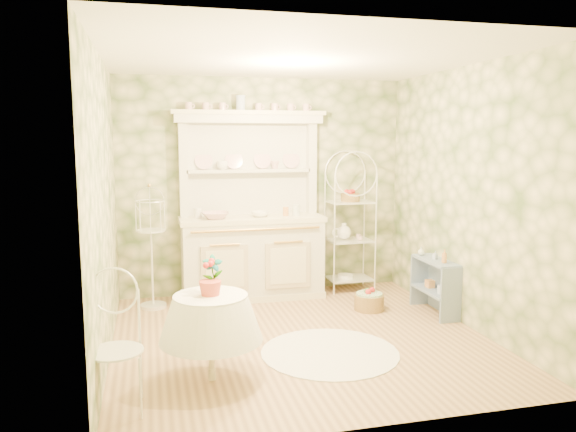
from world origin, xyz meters
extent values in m
plane|color=tan|center=(0.00, 0.00, 0.00)|extent=(3.60, 3.60, 0.00)
plane|color=white|center=(0.00, 0.00, 2.70)|extent=(3.60, 3.60, 0.00)
plane|color=beige|center=(-1.80, 0.00, 1.35)|extent=(3.60, 3.60, 0.00)
plane|color=beige|center=(1.80, 0.00, 1.35)|extent=(3.60, 3.60, 0.00)
plane|color=beige|center=(0.00, 1.80, 1.35)|extent=(3.60, 3.60, 0.00)
plane|color=beige|center=(0.00, -1.80, 1.35)|extent=(3.60, 3.60, 0.00)
cube|color=silver|center=(-0.20, 1.52, 1.15)|extent=(1.87, 0.61, 2.29)
cube|color=white|center=(1.09, 1.57, 0.87)|extent=(0.55, 0.40, 1.75)
cube|color=#7990B3|center=(1.68, 0.40, 0.30)|extent=(0.28, 0.72, 0.61)
cylinder|color=white|center=(-0.96, -0.77, 0.33)|extent=(0.75, 0.75, 0.66)
cube|color=white|center=(-1.68, -1.13, 0.49)|extent=(0.53, 0.53, 0.99)
cube|color=white|center=(-1.40, 1.38, 0.71)|extent=(0.34, 0.34, 1.41)
cylinder|color=olive|center=(1.01, 0.68, 0.11)|extent=(0.46, 0.46, 0.22)
cylinder|color=white|center=(0.16, -0.45, 0.01)|extent=(1.40, 1.40, 0.01)
imported|color=white|center=(-0.65, 1.46, 1.02)|extent=(0.33, 0.33, 0.08)
imported|color=white|center=(-0.10, 1.49, 1.02)|extent=(0.24, 0.24, 0.07)
imported|color=white|center=(-0.53, 1.67, 1.61)|extent=(0.17, 0.17, 0.11)
imported|color=white|center=(0.13, 1.68, 1.61)|extent=(0.12, 0.12, 0.10)
imported|color=#3F7238|center=(-0.93, -0.73, 0.85)|extent=(0.17, 0.12, 0.31)
imported|color=#D08A47|center=(1.68, 0.22, 0.68)|extent=(0.06, 0.06, 0.15)
imported|color=#A9BADE|center=(1.68, 0.42, 0.65)|extent=(0.06, 0.06, 0.10)
imported|color=silver|center=(1.63, 0.66, 0.65)|extent=(0.08, 0.08, 0.10)
camera|label=1|loc=(-1.40, -5.15, 1.96)|focal=35.00mm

